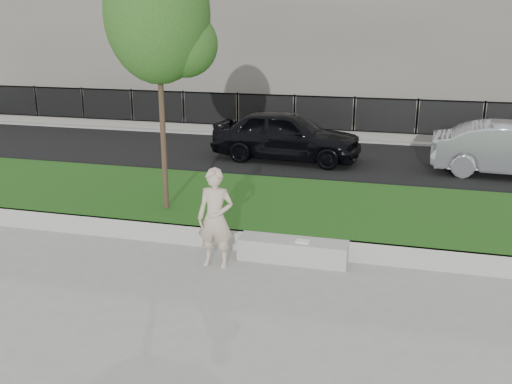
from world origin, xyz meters
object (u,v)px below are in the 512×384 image
(man, at_px, (215,218))
(young_tree, at_px, (162,19))
(stone_bench, at_px, (293,250))
(car_dark, at_px, (287,135))
(book, at_px, (303,241))

(man, bearing_deg, young_tree, 132.26)
(stone_bench, xyz_separation_m, man, (-1.30, -0.55, 0.70))
(young_tree, xyz_separation_m, car_dark, (1.21, 6.33, -3.44))
(man, relative_size, book, 7.43)
(stone_bench, height_order, man, man)
(stone_bench, bearing_deg, book, -16.03)
(young_tree, distance_m, car_dark, 7.30)
(man, distance_m, book, 1.63)
(car_dark, bearing_deg, young_tree, 173.46)
(book, height_order, young_tree, young_tree)
(stone_bench, distance_m, car_dark, 7.75)
(book, height_order, car_dark, car_dark)
(man, xyz_separation_m, young_tree, (-1.62, 1.76, 3.36))
(young_tree, bearing_deg, book, -22.09)
(book, bearing_deg, man, -158.24)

